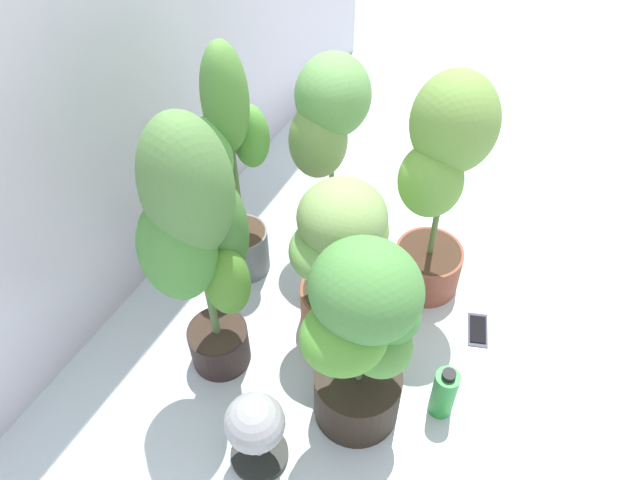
# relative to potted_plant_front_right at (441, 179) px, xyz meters

# --- Properties ---
(ground_plane) EXTENTS (8.00, 8.00, 0.00)m
(ground_plane) POSITION_rel_potted_plant_front_right_xyz_m (-0.27, 0.09, -0.55)
(ground_plane) COLOR silver
(ground_plane) RESTS_ON ground
(mylar_back_wall) EXTENTS (3.20, 0.01, 2.00)m
(mylar_back_wall) POSITION_rel_potted_plant_front_right_xyz_m (-0.27, 0.95, 0.45)
(mylar_back_wall) COLOR silver
(mylar_back_wall) RESTS_ON ground
(potted_plant_front_right) EXTENTS (0.35, 0.35, 0.93)m
(potted_plant_front_right) POSITION_rel_potted_plant_front_right_xyz_m (0.00, 0.00, 0.00)
(potted_plant_front_right) COLOR #964C39
(potted_plant_front_right) RESTS_ON ground
(potted_plant_back_left) EXTENTS (0.41, 0.34, 1.04)m
(potted_plant_back_left) POSITION_rel_potted_plant_front_right_xyz_m (-0.62, 0.49, 0.08)
(potted_plant_back_left) COLOR #302220
(potted_plant_back_left) RESTS_ON ground
(potted_plant_back_center) EXTENTS (0.34, 0.22, 0.99)m
(potted_plant_back_center) POSITION_rel_potted_plant_front_right_xyz_m (-0.24, 0.64, -0.01)
(potted_plant_back_center) COLOR slate
(potted_plant_back_center) RESTS_ON ground
(potted_plant_back_right) EXTENTS (0.34, 0.29, 0.81)m
(potted_plant_back_right) POSITION_rel_potted_plant_front_right_xyz_m (0.07, 0.44, -0.05)
(potted_plant_back_right) COLOR gray
(potted_plant_back_right) RESTS_ON ground
(potted_plant_center) EXTENTS (0.43, 0.40, 0.66)m
(potted_plant_center) POSITION_rel_potted_plant_front_right_xyz_m (-0.29, 0.20, -0.18)
(potted_plant_center) COLOR brown
(potted_plant_center) RESTS_ON ground
(potted_plant_front_left) EXTENTS (0.41, 0.36, 0.79)m
(potted_plant_front_left) POSITION_rel_potted_plant_front_right_xyz_m (-0.58, -0.01, -0.10)
(potted_plant_front_left) COLOR #2D231A
(potted_plant_front_left) RESTS_ON ground
(cell_phone) EXTENTS (0.16, 0.11, 0.01)m
(cell_phone) POSITION_rel_potted_plant_front_right_xyz_m (-0.09, -0.26, -0.55)
(cell_phone) COLOR #2E2F41
(cell_phone) RESTS_ON ground
(floor_fan) EXTENTS (0.25, 0.25, 0.31)m
(floor_fan) POSITION_rel_potted_plant_front_right_xyz_m (-0.86, 0.19, -0.35)
(floor_fan) COLOR black
(floor_fan) RESTS_ON ground
(nutrient_bottle) EXTENTS (0.08, 0.08, 0.22)m
(nutrient_bottle) POSITION_rel_potted_plant_front_right_xyz_m (-0.45, -0.25, -0.44)
(nutrient_bottle) COLOR green
(nutrient_bottle) RESTS_ON ground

